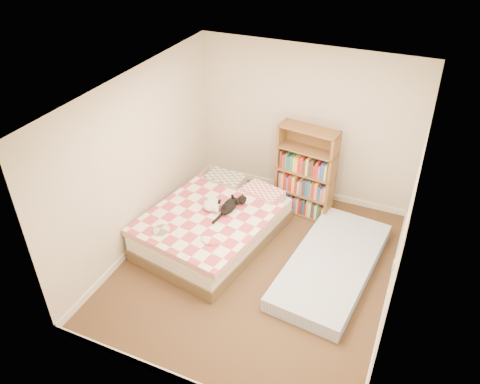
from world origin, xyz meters
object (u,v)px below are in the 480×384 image
at_px(bed, 215,224).
at_px(black_cat, 230,205).
at_px(bookshelf, 305,182).
at_px(white_dog, 212,205).
at_px(floor_mattress, 332,265).

distance_m(bed, black_cat, 0.40).
bearing_deg(black_cat, bed, -117.97).
height_order(bed, bookshelf, bookshelf).
relative_size(bed, black_cat, 3.34).
relative_size(bed, white_dog, 7.58).
relative_size(bookshelf, floor_mattress, 0.66).
bearing_deg(bed, bookshelf, 59.71).
relative_size(black_cat, white_dog, 2.27).
bearing_deg(floor_mattress, bookshelf, 129.51).
height_order(bookshelf, white_dog, bookshelf).
bearing_deg(white_dog, floor_mattress, -5.44).
xyz_separation_m(floor_mattress, white_dog, (-1.78, 0.01, 0.48)).
xyz_separation_m(bed, white_dog, (-0.03, 0.01, 0.32)).
relative_size(floor_mattress, black_cat, 3.19).
height_order(bed, floor_mattress, bed).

